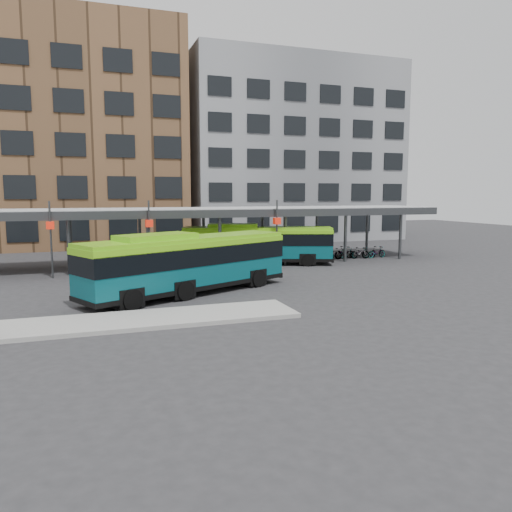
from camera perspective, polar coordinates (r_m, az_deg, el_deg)
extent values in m
plane|color=#28282B|center=(25.03, -2.26, -4.95)|extent=(120.00, 120.00, 0.00)
cube|color=gray|center=(21.12, -14.34, -7.20)|extent=(14.00, 3.00, 0.18)
cube|color=#999B9E|center=(37.12, -8.17, 5.16)|extent=(40.00, 6.00, 0.35)
cube|color=#383A3D|center=(34.19, -7.20, 4.76)|extent=(40.00, 0.15, 0.55)
cylinder|color=#383A3D|center=(34.09, -20.59, 1.07)|extent=(0.24, 0.24, 3.80)
cylinder|color=#383A3D|center=(39.07, -20.44, 1.79)|extent=(0.24, 0.24, 3.80)
cylinder|color=#383A3D|center=(34.33, -12.23, 1.40)|extent=(0.24, 0.24, 3.80)
cylinder|color=#383A3D|center=(39.27, -13.12, 2.08)|extent=(0.24, 0.24, 3.80)
cylinder|color=#383A3D|center=(35.28, -4.14, 1.70)|extent=(0.24, 0.24, 3.80)
cylinder|color=#383A3D|center=(40.11, -6.00, 2.33)|extent=(0.24, 0.24, 3.80)
cylinder|color=#383A3D|center=(36.89, 3.38, 1.94)|extent=(0.24, 0.24, 3.80)
cylinder|color=#383A3D|center=(41.53, 0.73, 2.53)|extent=(0.24, 0.24, 3.80)
cylinder|color=#383A3D|center=(39.07, 10.17, 2.13)|extent=(0.24, 0.24, 3.80)
cylinder|color=#383A3D|center=(43.48, 6.95, 2.69)|extent=(0.24, 0.24, 3.80)
cylinder|color=#383A3D|center=(41.75, 16.17, 2.28)|extent=(0.24, 0.24, 3.80)
cylinder|color=#383A3D|center=(45.90, 12.57, 2.80)|extent=(0.24, 0.24, 3.80)
cylinder|color=#383A3D|center=(33.29, -22.38, 1.71)|extent=(0.12, 0.12, 4.80)
cube|color=red|center=(33.23, -22.46, 3.26)|extent=(0.45, 0.45, 0.45)
cylinder|color=#383A3D|center=(33.49, -12.08, 2.12)|extent=(0.12, 0.12, 4.80)
cube|color=red|center=(33.43, -12.12, 3.66)|extent=(0.45, 0.45, 0.45)
cylinder|color=#383A3D|center=(35.73, 2.40, 2.58)|extent=(0.12, 0.12, 4.80)
cube|color=red|center=(35.67, 2.41, 4.02)|extent=(0.45, 0.45, 0.45)
cube|color=brown|center=(55.79, -22.62, 12.54)|extent=(26.00, 14.00, 22.00)
cube|color=slate|center=(60.23, 3.50, 11.67)|extent=(24.00, 14.00, 20.00)
cube|color=#074851|center=(26.30, -7.69, -0.93)|extent=(11.70, 7.34, 2.46)
cube|color=black|center=(26.23, -7.71, 0.13)|extent=(11.77, 7.42, 0.93)
cube|color=#6CBE13|center=(26.14, -7.74, 1.95)|extent=(11.65, 7.26, 0.20)
cube|color=#6CBE13|center=(24.99, -11.33, 2.09)|extent=(4.31, 3.30, 0.34)
cube|color=black|center=(26.47, -7.65, -3.32)|extent=(11.77, 7.42, 0.24)
cylinder|color=black|center=(28.14, 0.23, -2.57)|extent=(1.01, 0.69, 0.98)
cylinder|color=black|center=(29.85, -3.04, -2.02)|extent=(1.01, 0.69, 0.98)
cylinder|color=black|center=(24.83, -8.13, -3.95)|extent=(1.01, 0.69, 0.98)
cylinder|color=black|center=(26.76, -11.22, -3.21)|extent=(1.01, 0.69, 0.98)
cylinder|color=black|center=(23.22, -13.98, -4.87)|extent=(1.01, 0.69, 0.98)
cylinder|color=black|center=(25.27, -16.80, -3.99)|extent=(1.01, 0.69, 0.98)
cube|color=#074851|center=(37.15, 0.18, 1.30)|extent=(11.05, 5.86, 2.28)
cube|color=black|center=(37.11, 0.18, 2.00)|extent=(11.11, 5.93, 0.86)
cube|color=#6CBE13|center=(37.05, 0.18, 3.19)|extent=(11.01, 5.78, 0.18)
cube|color=#6CBE13|center=(37.10, -2.63, 3.47)|extent=(3.98, 2.78, 0.32)
cube|color=black|center=(37.27, 0.18, -0.27)|extent=(11.12, 5.93, 0.22)
cylinder|color=black|center=(36.32, 5.92, -0.46)|extent=(0.95, 0.57, 0.91)
cylinder|color=black|center=(38.51, 5.62, -0.02)|extent=(0.95, 0.57, 0.91)
cylinder|color=black|center=(36.19, -1.56, -0.45)|extent=(0.95, 0.57, 0.91)
cylinder|color=black|center=(38.39, -1.43, -0.01)|extent=(0.95, 0.57, 0.91)
cylinder|color=black|center=(36.40, -5.86, -0.44)|extent=(0.95, 0.57, 0.91)
cylinder|color=black|center=(38.59, -5.49, -0.01)|extent=(0.95, 0.57, 0.91)
imported|color=slate|center=(40.42, 7.84, 0.24)|extent=(1.69, 0.91, 0.85)
imported|color=slate|center=(40.12, 8.77, 0.26)|extent=(1.61, 0.47, 0.97)
imported|color=slate|center=(40.71, 9.26, 0.26)|extent=(1.72, 1.07, 0.85)
imported|color=slate|center=(41.02, 10.05, 0.42)|extent=(1.71, 0.54, 1.02)
imported|color=slate|center=(41.43, 10.29, 0.35)|extent=(1.67, 0.83, 0.84)
imported|color=slate|center=(41.23, 11.77, 0.35)|extent=(1.62, 0.81, 0.93)
imported|color=slate|center=(41.76, 11.83, 0.37)|extent=(1.63, 0.60, 0.85)
imported|color=slate|center=(42.35, 13.69, 0.48)|extent=(1.61, 0.60, 0.95)
imported|color=slate|center=(42.09, 13.62, 0.42)|extent=(1.81, 0.84, 0.92)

